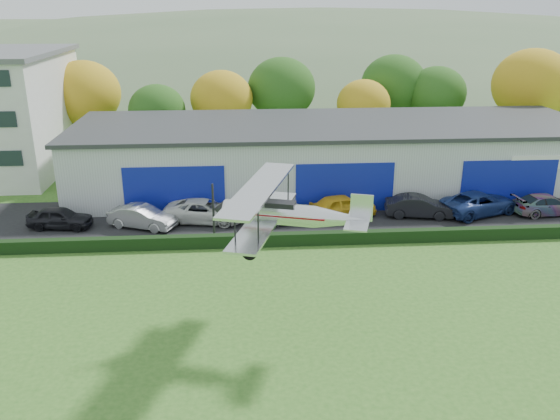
{
  "coord_description": "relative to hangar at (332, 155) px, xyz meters",
  "views": [
    {
      "loc": [
        -2.45,
        -16.98,
        14.38
      ],
      "look_at": [
        -0.45,
        10.47,
        4.42
      ],
      "focal_mm": 37.29,
      "sensor_mm": 36.0,
      "label": 1
    }
  ],
  "objects": [
    {
      "name": "apron",
      "position": [
        -2.0,
        -6.98,
        -2.63
      ],
      "size": [
        48.0,
        9.0,
        0.05
      ],
      "primitive_type": "cube",
      "color": "black",
      "rests_on": "ground"
    },
    {
      "name": "hedge",
      "position": [
        -2.0,
        -11.78,
        -2.26
      ],
      "size": [
        46.0,
        0.6,
        0.8
      ],
      "primitive_type": "cube",
      "color": "black",
      "rests_on": "ground"
    },
    {
      "name": "hangar",
      "position": [
        0.0,
        0.0,
        0.0
      ],
      "size": [
        40.6,
        12.6,
        5.3
      ],
      "color": "#B2B7BC",
      "rests_on": "ground"
    },
    {
      "name": "tree_belt",
      "position": [
        -4.15,
        12.64,
        2.95
      ],
      "size": [
        75.7,
        13.22,
        10.12
      ],
      "color": "#3D2614",
      "rests_on": "ground"
    },
    {
      "name": "distant_hills",
      "position": [
        -9.38,
        112.02,
        -15.7
      ],
      "size": [
        430.0,
        196.0,
        56.0
      ],
      "color": "#4C6642",
      "rests_on": "ground"
    },
    {
      "name": "car_0",
      "position": [
        -19.43,
        -7.87,
        -1.89
      ],
      "size": [
        4.39,
        2.18,
        1.44
      ],
      "primitive_type": "imported",
      "rotation": [
        0.0,
        0.0,
        1.45
      ],
      "color": "black",
      "rests_on": "apron"
    },
    {
      "name": "car_1",
      "position": [
        -14.0,
        -8.21,
        -1.86
      ],
      "size": [
        4.8,
        3.15,
        1.5
      ],
      "primitive_type": "imported",
      "rotation": [
        0.0,
        0.0,
        1.19
      ],
      "color": "silver",
      "rests_on": "apron"
    },
    {
      "name": "car_2",
      "position": [
        -9.88,
        -7.4,
        -1.85
      ],
      "size": [
        5.83,
        3.45,
        1.52
      ],
      "primitive_type": "imported",
      "rotation": [
        0.0,
        0.0,
        1.39
      ],
      "color": "silver",
      "rests_on": "apron"
    },
    {
      "name": "car_3",
      "position": [
        -4.2,
        -7.84,
        -1.89
      ],
      "size": [
        5.25,
        2.96,
        1.44
      ],
      "primitive_type": "imported",
      "rotation": [
        0.0,
        0.0,
        1.77
      ],
      "color": "silver",
      "rests_on": "apron"
    },
    {
      "name": "car_4",
      "position": [
        -0.31,
        -7.2,
        -1.8
      ],
      "size": [
        5.07,
        3.0,
        1.62
      ],
      "primitive_type": "imported",
      "rotation": [
        0.0,
        0.0,
        1.81
      ],
      "color": "gold",
      "rests_on": "apron"
    },
    {
      "name": "car_5",
      "position": [
        5.01,
        -7.54,
        -1.84
      ],
      "size": [
        4.86,
        2.42,
        1.53
      ],
      "primitive_type": "imported",
      "rotation": [
        0.0,
        0.0,
        1.39
      ],
      "color": "black",
      "rests_on": "apron"
    },
    {
      "name": "car_6",
      "position": [
        9.48,
        -7.23,
        -1.8
      ],
      "size": [
        6.37,
        4.56,
        1.61
      ],
      "primitive_type": "imported",
      "rotation": [
        0.0,
        0.0,
        1.93
      ],
      "color": "navy",
      "rests_on": "apron"
    },
    {
      "name": "car_7",
      "position": [
        14.26,
        -7.65,
        -1.89
      ],
      "size": [
        5.08,
        2.41,
        1.43
      ],
      "primitive_type": "imported",
      "rotation": [
        0.0,
        0.0,
        1.65
      ],
      "color": "gray",
      "rests_on": "apron"
    },
    {
      "name": "biplane",
      "position": [
        -5.62,
        -21.32,
        3.04
      ],
      "size": [
        7.17,
        8.1,
        3.04
      ],
      "rotation": [
        0.0,
        0.0,
        -0.3
      ],
      "color": "silver"
    }
  ]
}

